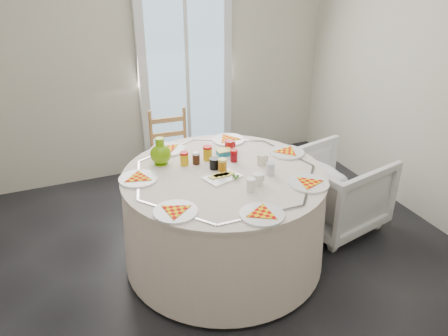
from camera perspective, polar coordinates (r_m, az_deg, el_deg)
name	(u,v)px	position (r m, az deg, el deg)	size (l,w,h in m)	color
floor	(222,278)	(3.36, -0.27, -14.12)	(4.00, 4.00, 0.00)	black
wall_back	(145,51)	(4.55, -10.27, 14.86)	(4.00, 0.02, 2.60)	#BCB5A3
glass_door	(186,73)	(4.66, -4.99, 12.29)	(1.00, 0.08, 2.10)	silver
table	(224,218)	(3.31, 0.00, -6.59)	(1.51, 1.51, 0.77)	beige
wooden_chair	(173,152)	(4.17, -6.73, 2.03)	(0.38, 0.37, 0.86)	#A87D4E
armchair	(336,185)	(3.86, 14.44, -2.13)	(0.72, 0.68, 0.75)	silver
place_settings	(224,172)	(3.12, 0.00, -0.49)	(1.48, 1.48, 0.03)	silver
jar_cluster	(208,156)	(3.25, -2.08, 1.62)	(0.42, 0.21, 0.12)	#AC6227
butter_tub	(224,152)	(3.39, 0.04, 2.13)	(0.12, 0.08, 0.05)	#167693
green_pitcher	(160,150)	(3.25, -8.32, 2.35)	(0.16, 0.16, 0.20)	#649F07
cheese_platter	(222,176)	(3.05, -0.20, -1.09)	(0.25, 0.16, 0.03)	silver
mugs_glasses	(244,165)	(3.13, 2.61, 0.45)	(0.54, 0.54, 0.10)	gray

